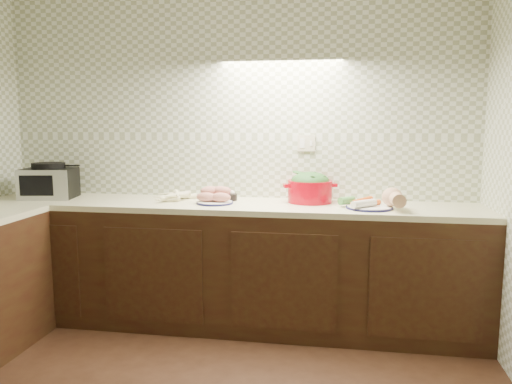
% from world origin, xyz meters
% --- Properties ---
extents(room, '(3.60, 3.60, 2.60)m').
position_xyz_m(room, '(0.00, 0.00, 1.63)').
color(room, black).
rests_on(room, ground).
extents(counter, '(3.60, 3.60, 0.90)m').
position_xyz_m(counter, '(-0.68, 0.68, 0.45)').
color(counter, black).
rests_on(counter, ground).
extents(toaster_oven, '(0.42, 0.36, 0.27)m').
position_xyz_m(toaster_oven, '(-1.39, 1.51, 1.03)').
color(toaster_oven, black).
rests_on(toaster_oven, counter).
extents(parsnip_pile, '(0.34, 0.32, 0.07)m').
position_xyz_m(parsnip_pile, '(-0.44, 1.56, 0.93)').
color(parsnip_pile, beige).
rests_on(parsnip_pile, counter).
extents(sweet_potato_plate, '(0.26, 0.26, 0.12)m').
position_xyz_m(sweet_potato_plate, '(-0.08, 1.47, 0.95)').
color(sweet_potato_plate, '#100F3E').
rests_on(sweet_potato_plate, counter).
extents(onion_bowl, '(0.13, 0.13, 0.10)m').
position_xyz_m(onion_bowl, '(-0.01, 1.62, 0.94)').
color(onion_bowl, black).
rests_on(onion_bowl, counter).
extents(dutch_oven, '(0.40, 0.40, 0.22)m').
position_xyz_m(dutch_oven, '(0.59, 1.63, 1.01)').
color(dutch_oven, '#B10313').
rests_on(dutch_oven, counter).
extents(veg_plate, '(0.44, 0.32, 0.14)m').
position_xyz_m(veg_plate, '(1.07, 1.44, 0.95)').
color(veg_plate, '#100F3E').
rests_on(veg_plate, counter).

